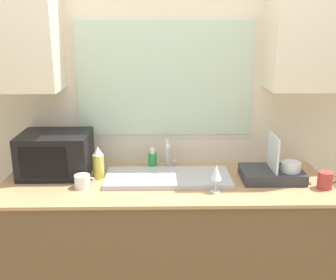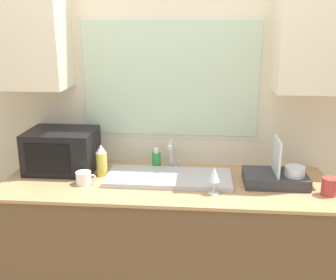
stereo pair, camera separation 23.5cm
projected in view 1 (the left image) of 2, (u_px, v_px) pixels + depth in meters
countertop at (165, 245)px, 2.59m from camera, size 2.04×0.71×0.90m
wall_back at (165, 94)px, 2.64m from camera, size 6.00×0.38×2.60m
sink_basin at (168, 178)px, 2.48m from camera, size 0.79×0.34×0.03m
faucet at (168, 152)px, 2.62m from camera, size 0.08×0.16×0.21m
microwave at (56, 154)px, 2.55m from camera, size 0.44×0.35×0.28m
dish_rack at (274, 172)px, 2.47m from camera, size 0.38×0.26×0.29m
spray_bottle at (98, 163)px, 2.49m from camera, size 0.07×0.07×0.21m
soap_bottle at (153, 160)px, 2.64m from camera, size 0.06×0.06×0.15m
mug_near_sink at (83, 181)px, 2.36m from camera, size 0.12×0.09×0.08m
wine_glass at (216, 173)px, 2.27m from camera, size 0.07×0.07×0.17m
mug_by_rack at (325, 180)px, 2.34m from camera, size 0.12×0.09×0.10m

